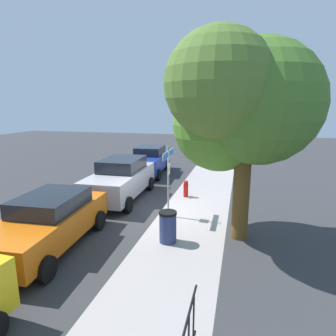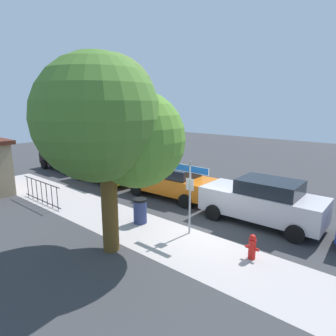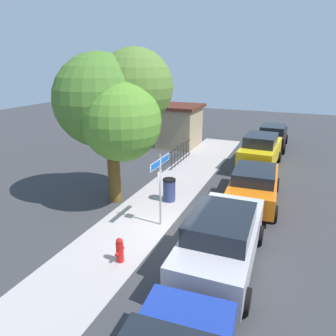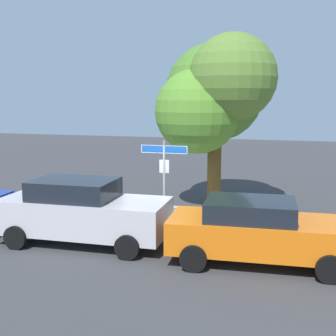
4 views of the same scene
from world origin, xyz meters
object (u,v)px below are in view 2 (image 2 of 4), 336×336
Objects in this scene: shade_tree at (112,119)px; fire_hydrant at (252,247)px; car_silver at (263,201)px; car_black at (66,158)px; car_yellow at (106,166)px; car_orange at (171,181)px; trash_bin at (140,211)px; street_sign at (190,183)px.

shade_tree is 5.68m from fire_hydrant.
car_silver is (-2.77, -4.97, -3.22)m from shade_tree.
fire_hydrant is (-15.31, 2.86, -0.43)m from car_black.
shade_tree is 1.39× the size of car_yellow.
car_orange is at bearing -3.94° from car_silver.
car_yellow is 10.85m from fire_hydrant.
car_black reaches higher than fire_hydrant.
car_orange is at bearing -173.59° from car_yellow.
shade_tree is 6.30× the size of trash_bin.
car_silver is at bearing -139.55° from trash_bin.
fire_hydrant is (-0.90, 2.79, -0.52)m from car_silver.
street_sign reaches higher than car_orange.
street_sign is 0.43× the size of shade_tree.
car_orange is 4.82m from car_yellow.
shade_tree is 1.32× the size of car_silver.
street_sign is 13.13m from car_black.
car_silver is at bearing -119.12° from shade_tree.
street_sign is 0.60× the size of car_yellow.
car_yellow is (8.01, -2.44, -0.94)m from street_sign.
shade_tree is (1.18, 2.39, 2.23)m from street_sign.
shade_tree reaches higher than car_silver.
shade_tree is at bearing 114.23° from trash_bin.
shade_tree is 7.92× the size of fire_hydrant.
trash_bin is at bearing 38.98° from car_silver.
street_sign is 0.62× the size of car_black.
fire_hydrant is 4.53m from trash_bin.
car_black is (12.81, -2.66, -1.08)m from street_sign.
trash_bin is at bearing 156.07° from car_yellow.
car_orange is at bearing -70.25° from trash_bin.
fire_hydrant is at bearing -149.23° from shade_tree.
car_yellow reaches higher than fire_hydrant.
car_black is at bearing -11.71° from street_sign.
street_sign is at bearing -4.55° from fire_hydrant.
car_orange is 1.06× the size of car_black.
fire_hydrant is at bearing 106.51° from car_silver.
car_silver is 1.05× the size of car_yellow.
street_sign is 2.92m from fire_hydrant.
car_silver is at bearing 174.19° from car_orange.
car_black is 4.37× the size of trash_bin.
trash_bin reaches higher than fire_hydrant.
shade_tree is 1.44× the size of car_black.
car_orange is (4.80, -0.21, -0.09)m from car_silver.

